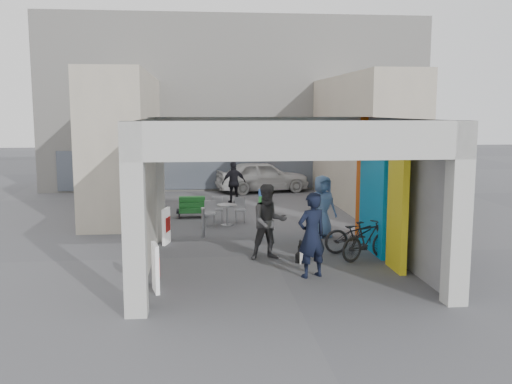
{
  "coord_description": "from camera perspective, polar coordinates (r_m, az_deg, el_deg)",
  "views": [
    {
      "loc": [
        -1.87,
        -14.09,
        3.68
      ],
      "look_at": [
        -0.3,
        1.0,
        1.51
      ],
      "focal_mm": 40.0,
      "sensor_mm": 36.0,
      "label": 1
    }
  ],
  "objects": [
    {
      "name": "arcade_canopy",
      "position": [
        13.56,
        4.35,
        2.29
      ],
      "size": [
        6.4,
        6.45,
        6.4
      ],
      "color": "#B4B5B0",
      "rests_on": "ground"
    },
    {
      "name": "crate_stack",
      "position": [
        22.92,
        0.93,
        -0.38
      ],
      "size": [
        0.55,
        0.49,
        0.56
      ],
      "rotation": [
        0.0,
        0.0,
        -0.39
      ],
      "color": "#1B6125",
      "rests_on": "ground"
    },
    {
      "name": "bollard_right",
      "position": [
        17.32,
        5.49,
        -2.78
      ],
      "size": [
        0.09,
        0.09,
        0.81
      ],
      "primitive_type": "cylinder",
      "color": "gray",
      "rests_on": "ground"
    },
    {
      "name": "advert_board_far",
      "position": [
        16.03,
        -8.95,
        -3.37
      ],
      "size": [
        0.21,
        0.55,
        1.0
      ],
      "rotation": [
        0.0,
        0.0,
        -0.24
      ],
      "color": "white",
      "rests_on": "ground"
    },
    {
      "name": "man_crates",
      "position": [
        22.64,
        -2.22,
        0.93
      ],
      "size": [
        1.06,
        0.66,
        1.68
      ],
      "primitive_type": "imported",
      "rotation": [
        0.0,
        0.0,
        3.42
      ],
      "color": "black",
      "rests_on": "ground"
    },
    {
      "name": "produce_stand",
      "position": [
        19.89,
        -6.4,
        -1.74
      ],
      "size": [
        1.08,
        0.58,
        0.71
      ],
      "rotation": [
        0.0,
        0.0,
        0.06
      ],
      "color": "black",
      "rests_on": "ground"
    },
    {
      "name": "bollard_center",
      "position": [
        16.78,
        0.58,
        -2.88
      ],
      "size": [
        0.09,
        0.09,
        0.94
      ],
      "primitive_type": "cylinder",
      "color": "gray",
      "rests_on": "ground"
    },
    {
      "name": "border_collie",
      "position": [
        13.98,
        4.59,
        -6.13
      ],
      "size": [
        0.22,
        0.44,
        0.6
      ],
      "rotation": [
        0.0,
        0.0,
        -0.43
      ],
      "color": "black",
      "rests_on": "ground"
    },
    {
      "name": "bicycle_front",
      "position": [
        15.14,
        10.23,
        -4.12
      ],
      "size": [
        1.96,
        0.93,
        0.99
      ],
      "primitive_type": "imported",
      "rotation": [
        0.0,
        0.0,
        1.72
      ],
      "color": "black",
      "rests_on": "ground"
    },
    {
      "name": "man_elderly",
      "position": [
        16.76,
        6.65,
        -1.43
      ],
      "size": [
        1.03,
        0.85,
        1.82
      ],
      "primitive_type": "imported",
      "rotation": [
        0.0,
        0.0,
        0.35
      ],
      "color": "#6085BC",
      "rests_on": "ground"
    },
    {
      "name": "bicycle_rear",
      "position": [
        14.45,
        11.05,
        -4.74
      ],
      "size": [
        1.68,
        1.18,
        0.99
      ],
      "primitive_type": "imported",
      "rotation": [
        0.0,
        0.0,
        2.06
      ],
      "color": "black",
      "rests_on": "ground"
    },
    {
      "name": "plaza_bldg_right",
      "position": [
        22.55,
        10.53,
        5.01
      ],
      "size": [
        2.0,
        9.0,
        5.0
      ],
      "primitive_type": "cube",
      "color": "#BEB29E",
      "rests_on": "ground"
    },
    {
      "name": "white_van",
      "position": [
        25.94,
        0.64,
        1.59
      ],
      "size": [
        4.43,
        2.42,
        1.43
      ],
      "primitive_type": "imported",
      "rotation": [
        0.0,
        0.0,
        1.75
      ],
      "color": "silver",
      "rests_on": "ground"
    },
    {
      "name": "man_with_dog",
      "position": [
        12.68,
        5.59,
        -4.31
      ],
      "size": [
        0.82,
        0.68,
        1.91
      ],
      "primitive_type": "imported",
      "rotation": [
        0.0,
        0.0,
        3.52
      ],
      "color": "black",
      "rests_on": "ground"
    },
    {
      "name": "ground",
      "position": [
        14.69,
        1.59,
        -6.37
      ],
      "size": [
        90.0,
        90.0,
        0.0
      ],
      "primitive_type": "plane",
      "color": "#4F5054",
      "rests_on": "ground"
    },
    {
      "name": "man_back_turned",
      "position": [
        14.16,
        1.3,
        -3.01
      ],
      "size": [
        1.01,
        0.84,
        1.88
      ],
      "primitive_type": "imported",
      "rotation": [
        0.0,
        0.0,
        0.15
      ],
      "color": "#404043",
      "rests_on": "ground"
    },
    {
      "name": "plaza_bldg_left",
      "position": [
        21.79,
        -12.9,
        4.84
      ],
      "size": [
        2.0,
        9.0,
        5.0
      ],
      "primitive_type": "cube",
      "color": "#BEB29E",
      "rests_on": "ground"
    },
    {
      "name": "advert_board_near",
      "position": [
        11.91,
        -10.0,
        -7.44
      ],
      "size": [
        0.2,
        0.55,
        1.0
      ],
      "rotation": [
        0.0,
        0.0,
        0.21
      ],
      "color": "white",
      "rests_on": "ground"
    },
    {
      "name": "bollard_left",
      "position": [
        16.72,
        -5.32,
        -3.09
      ],
      "size": [
        0.09,
        0.09,
        0.86
      ],
      "primitive_type": "cylinder",
      "color": "gray",
      "rests_on": "ground"
    },
    {
      "name": "cafe_set",
      "position": [
        18.69,
        -3.29,
        -2.31
      ],
      "size": [
        1.36,
        1.1,
        0.82
      ],
      "rotation": [
        0.0,
        0.0,
        0.11
      ],
      "color": "#A4A4A9",
      "rests_on": "ground"
    },
    {
      "name": "far_building",
      "position": [
        28.15,
        -2.15,
        8.78
      ],
      "size": [
        18.0,
        4.08,
        8.0
      ],
      "color": "silver",
      "rests_on": "ground"
    }
  ]
}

